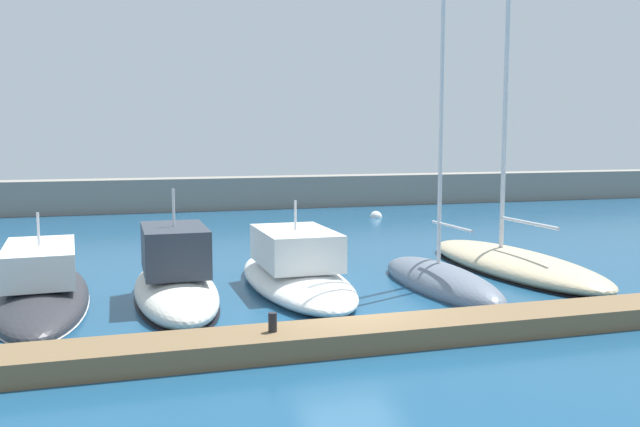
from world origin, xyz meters
TOP-DOWN VIEW (x-y plane):
  - ground_plane at (0.00, 0.00)m, footprint 120.00×120.00m
  - dock_pier at (0.00, -1.46)m, footprint 22.75×1.57m
  - breakwater_seawall at (0.00, 30.21)m, footprint 108.00×2.31m
  - motorboat_charcoal_nearest at (-7.96, 5.66)m, footprint 3.29×10.18m
  - motorboat_ivory_second at (-4.06, 4.43)m, footprint 2.47×7.92m
  - motorboat_white_third at (-0.16, 5.03)m, footprint 2.99×8.93m
  - sailboat_slate_fourth at (4.37, 3.61)m, footprint 2.18×7.19m
  - sailboat_sand_fifth at (8.28, 5.53)m, footprint 3.45×10.42m
  - mooring_buoy_white at (9.55, 22.56)m, footprint 0.77×0.77m
  - dock_bollard at (-2.39, -1.46)m, footprint 0.20×0.20m

SIDE VIEW (x-z plane):
  - ground_plane at x=0.00m, z-range 0.00..0.00m
  - mooring_buoy_white at x=9.55m, z-range -0.39..0.39m
  - dock_pier at x=0.00m, z-range 0.00..0.52m
  - sailboat_slate_fourth at x=4.37m, z-range -7.62..8.21m
  - motorboat_charcoal_nearest at x=-7.96m, z-range -1.20..1.90m
  - sailboat_sand_fifth at x=8.28m, z-range -9.97..10.77m
  - motorboat_white_third at x=-0.16m, z-range -0.97..2.15m
  - motorboat_ivory_second at x=-4.06m, z-range -1.24..2.47m
  - dock_bollard at x=-2.39m, z-range 0.52..0.96m
  - breakwater_seawall at x=0.00m, z-range 0.00..2.15m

